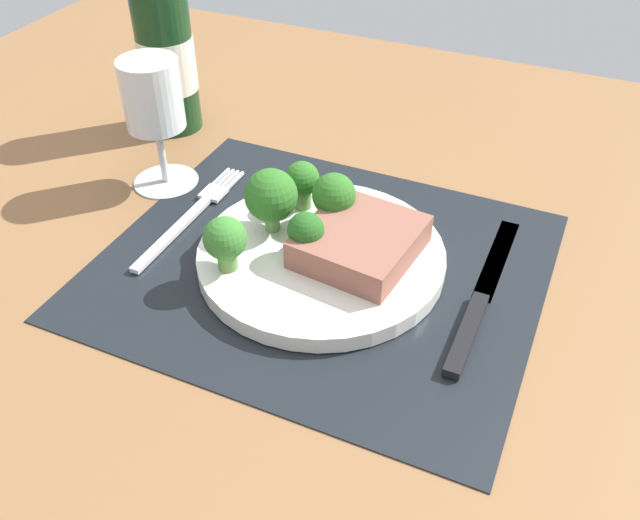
{
  "coord_description": "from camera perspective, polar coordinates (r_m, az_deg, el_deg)",
  "views": [
    {
      "loc": [
        20.2,
        -45.47,
        41.44
      ],
      "look_at": [
        0.51,
        -1.41,
        1.9
      ],
      "focal_mm": 38.27,
      "sensor_mm": 36.0,
      "label": 1
    }
  ],
  "objects": [
    {
      "name": "ground_plane",
      "position": [
        0.66,
        0.1,
        -1.47
      ],
      "size": [
        140.0,
        110.0,
        3.0
      ],
      "primitive_type": "cube",
      "color": "brown"
    },
    {
      "name": "placemat",
      "position": [
        0.65,
        0.1,
        -0.36
      ],
      "size": [
        40.57,
        34.97,
        0.3
      ],
      "primitive_type": "cube",
      "color": "black",
      "rests_on": "ground_plane"
    },
    {
      "name": "plate",
      "position": [
        0.64,
        0.1,
        0.29
      ],
      "size": [
        23.24,
        23.24,
        1.6
      ],
      "primitive_type": "cylinder",
      "color": "silver",
      "rests_on": "placemat"
    },
    {
      "name": "steak",
      "position": [
        0.62,
        3.36,
        1.55
      ],
      "size": [
        10.92,
        11.69,
        2.81
      ],
      "primitive_type": "cube",
      "rotation": [
        0.0,
        0.0,
        -0.12
      ],
      "color": "#8C5647",
      "rests_on": "plate"
    },
    {
      "name": "broccoli_back_left",
      "position": [
        0.68,
        -1.51,
        6.61
      ],
      "size": [
        3.46,
        3.46,
        5.03
      ],
      "color": "#5B8942",
      "rests_on": "plate"
    },
    {
      "name": "broccoli_near_steak",
      "position": [
        0.64,
        -4.12,
        5.36
      ],
      "size": [
        5.07,
        5.07,
        6.45
      ],
      "color": "#6B994C",
      "rests_on": "plate"
    },
    {
      "name": "broccoli_front_edge",
      "position": [
        0.6,
        -7.93,
        1.67
      ],
      "size": [
        3.93,
        3.93,
        5.28
      ],
      "color": "#5B8942",
      "rests_on": "plate"
    },
    {
      "name": "broccoli_center",
      "position": [
        0.61,
        -1.2,
        2.38
      ],
      "size": [
        3.35,
        3.35,
        4.69
      ],
      "color": "#5B8942",
      "rests_on": "plate"
    },
    {
      "name": "broccoli_near_fork",
      "position": [
        0.65,
        1.16,
        5.4
      ],
      "size": [
        4.21,
        4.21,
        5.47
      ],
      "color": "#5B8942",
      "rests_on": "plate"
    },
    {
      "name": "fork",
      "position": [
        0.72,
        -10.7,
        3.74
      ],
      "size": [
        2.4,
        19.2,
        0.5
      ],
      "rotation": [
        0.0,
        0.0,
        -0.06
      ],
      "color": "silver",
      "rests_on": "placemat"
    },
    {
      "name": "knife",
      "position": [
        0.62,
        13.19,
        -3.38
      ],
      "size": [
        1.8,
        23.0,
        0.8
      ],
      "rotation": [
        0.0,
        0.0,
        0.05
      ],
      "color": "black",
      "rests_on": "placemat"
    },
    {
      "name": "wine_bottle",
      "position": [
        0.86,
        -12.79,
        16.62
      ],
      "size": [
        6.72,
        6.72,
        28.97
      ],
      "color": "#143819",
      "rests_on": "ground_plane"
    },
    {
      "name": "wine_glass",
      "position": [
        0.74,
        -13.76,
        12.54
      ],
      "size": [
        7.14,
        7.14,
        14.21
      ],
      "color": "silver",
      "rests_on": "ground_plane"
    }
  ]
}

